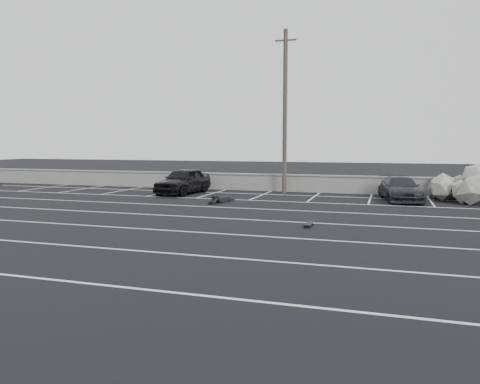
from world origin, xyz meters
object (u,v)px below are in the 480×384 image
(car_right, at_px, (400,189))
(trash_bin, at_px, (438,187))
(car_left, at_px, (183,181))
(utility_pole, at_px, (285,111))
(person, at_px, (223,197))
(skateboard, at_px, (309,224))

(car_right, xyz_separation_m, trash_bin, (2.01, 2.43, -0.08))
(car_left, distance_m, utility_pole, 7.27)
(car_left, distance_m, person, 4.58)
(skateboard, bearing_deg, person, 132.89)
(car_left, bearing_deg, skateboard, -39.28)
(car_left, bearing_deg, person, -34.41)
(car_right, height_order, skateboard, car_right)
(utility_pole, distance_m, trash_bin, 9.59)
(person, relative_size, skateboard, 3.04)
(car_right, bearing_deg, trash_bin, 39.80)
(utility_pole, xyz_separation_m, skateboard, (3.27, -10.92, -4.76))
(utility_pole, xyz_separation_m, person, (-2.04, -5.21, -4.59))
(car_right, relative_size, skateboard, 5.11)
(car_left, relative_size, skateboard, 5.31)
(car_left, xyz_separation_m, utility_pole, (5.55, 2.33, 4.08))
(car_left, xyz_separation_m, trash_bin, (14.11, 2.73, -0.22))
(car_left, relative_size, car_right, 1.04)
(utility_pole, height_order, skateboard, utility_pole)
(trash_bin, relative_size, person, 0.42)
(car_right, distance_m, skateboard, 9.49)
(trash_bin, bearing_deg, person, -152.11)
(car_left, distance_m, car_right, 12.11)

